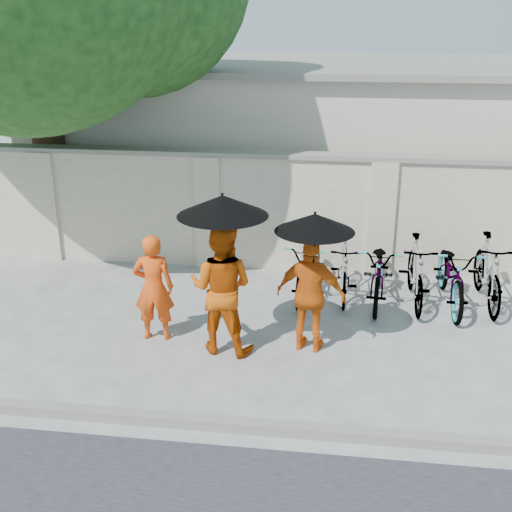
# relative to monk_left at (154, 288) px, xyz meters

# --- Properties ---
(ground) EXTENTS (80.00, 80.00, 0.00)m
(ground) POSITION_rel_monk_left_xyz_m (1.19, -0.28, -0.76)
(ground) COLOR #A9A9A9
(kerb) EXTENTS (40.00, 0.16, 0.12)m
(kerb) POSITION_rel_monk_left_xyz_m (1.19, -1.98, -0.70)
(kerb) COLOR gray
(kerb) RESTS_ON ground
(compound_wall) EXTENTS (20.00, 0.30, 2.00)m
(compound_wall) POSITION_rel_monk_left_xyz_m (2.19, 2.92, 0.24)
(compound_wall) COLOR beige
(compound_wall) RESTS_ON ground
(building_behind) EXTENTS (14.00, 6.00, 3.20)m
(building_behind) POSITION_rel_monk_left_xyz_m (3.19, 6.72, 0.84)
(building_behind) COLOR beige
(building_behind) RESTS_ON ground
(monk_left) EXTENTS (0.59, 0.42, 1.53)m
(monk_left) POSITION_rel_monk_left_xyz_m (0.00, 0.00, 0.00)
(monk_left) COLOR #EC4B0F
(monk_left) RESTS_ON ground
(monk_center) EXTENTS (0.98, 0.82, 1.80)m
(monk_center) POSITION_rel_monk_left_xyz_m (0.99, -0.20, 0.14)
(monk_center) COLOR #C24D08
(monk_center) RESTS_ON ground
(parasol_center) EXTENTS (1.15, 1.15, 1.16)m
(parasol_center) POSITION_rel_monk_left_xyz_m (1.04, -0.28, 1.29)
(parasol_center) COLOR black
(parasol_center) RESTS_ON ground
(monk_right) EXTENTS (0.99, 0.56, 1.60)m
(monk_right) POSITION_rel_monk_left_xyz_m (2.16, -0.04, 0.03)
(monk_right) COLOR #D95E11
(monk_right) RESTS_ON ground
(parasol_right) EXTENTS (1.02, 1.02, 1.04)m
(parasol_right) POSITION_rel_monk_left_xyz_m (2.18, -0.12, 1.06)
(parasol_right) COLOR black
(parasol_right) RESTS_ON ground
(bike_0) EXTENTS (0.88, 1.91, 0.97)m
(bike_0) POSITION_rel_monk_left_xyz_m (2.05, 1.75, -0.28)
(bike_0) COLOR gray
(bike_0) RESTS_ON ground
(bike_1) EXTENTS (0.47, 1.60, 0.96)m
(bike_1) POSITION_rel_monk_left_xyz_m (2.60, 1.74, -0.29)
(bike_1) COLOR gray
(bike_1) RESTS_ON ground
(bike_2) EXTENTS (0.81, 1.95, 1.00)m
(bike_2) POSITION_rel_monk_left_xyz_m (3.15, 1.67, -0.26)
(bike_2) COLOR gray
(bike_2) RESTS_ON ground
(bike_3) EXTENTS (0.52, 1.76, 1.06)m
(bike_3) POSITION_rel_monk_left_xyz_m (3.70, 1.65, -0.24)
(bike_3) COLOR gray
(bike_3) RESTS_ON ground
(bike_4) EXTENTS (0.73, 1.98, 1.03)m
(bike_4) POSITION_rel_monk_left_xyz_m (4.25, 1.66, -0.25)
(bike_4) COLOR gray
(bike_4) RESTS_ON ground
(bike_5) EXTENTS (0.53, 1.82, 1.09)m
(bike_5) POSITION_rel_monk_left_xyz_m (4.80, 1.76, -0.22)
(bike_5) COLOR gray
(bike_5) RESTS_ON ground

